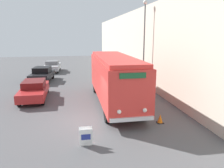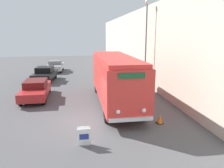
{
  "view_description": "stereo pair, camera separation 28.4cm",
  "coord_description": "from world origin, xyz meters",
  "px_view_note": "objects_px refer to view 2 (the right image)",
  "views": [
    {
      "loc": [
        -0.93,
        -11.65,
        4.82
      ],
      "look_at": [
        1.28,
        0.76,
        1.97
      ],
      "focal_mm": 35.0,
      "sensor_mm": 36.0,
      "label": 1
    },
    {
      "loc": [
        -0.65,
        -11.69,
        4.82
      ],
      "look_at": [
        1.28,
        0.76,
        1.97
      ],
      "focal_mm": 35.0,
      "sensor_mm": 36.0,
      "label": 2
    }
  ],
  "objects_px": {
    "streetlamp": "(146,34)",
    "traffic_cone": "(160,119)",
    "sign_board": "(84,137)",
    "parked_car_far": "(55,66)",
    "parked_car_mid": "(45,74)",
    "vintage_bus": "(115,77)",
    "parked_car_near": "(36,89)"
  },
  "relations": [
    {
      "from": "vintage_bus",
      "to": "streetlamp",
      "type": "xyz_separation_m",
      "value": [
        3.36,
        3.88,
        2.94
      ]
    },
    {
      "from": "streetlamp",
      "to": "parked_car_near",
      "type": "relative_size",
      "value": 1.59
    },
    {
      "from": "streetlamp",
      "to": "parked_car_near",
      "type": "height_order",
      "value": "streetlamp"
    },
    {
      "from": "vintage_bus",
      "to": "parked_car_mid",
      "type": "bearing_deg",
      "value": 124.52
    },
    {
      "from": "parked_car_far",
      "to": "traffic_cone",
      "type": "xyz_separation_m",
      "value": [
        7.43,
        -19.07,
        -0.5
      ]
    },
    {
      "from": "streetlamp",
      "to": "parked_car_far",
      "type": "height_order",
      "value": "streetlamp"
    },
    {
      "from": "parked_car_mid",
      "to": "traffic_cone",
      "type": "xyz_separation_m",
      "value": [
        7.94,
        -12.82,
        -0.53
      ]
    },
    {
      "from": "sign_board",
      "to": "streetlamp",
      "type": "relative_size",
      "value": 0.11
    },
    {
      "from": "traffic_cone",
      "to": "parked_car_mid",
      "type": "bearing_deg",
      "value": 121.76
    },
    {
      "from": "sign_board",
      "to": "parked_car_far",
      "type": "xyz_separation_m",
      "value": [
        -3.19,
        20.88,
        0.34
      ]
    },
    {
      "from": "vintage_bus",
      "to": "streetlamp",
      "type": "relative_size",
      "value": 1.25
    },
    {
      "from": "traffic_cone",
      "to": "sign_board",
      "type": "bearing_deg",
      "value": -156.8
    },
    {
      "from": "vintage_bus",
      "to": "traffic_cone",
      "type": "height_order",
      "value": "vintage_bus"
    },
    {
      "from": "traffic_cone",
      "to": "streetlamp",
      "type": "bearing_deg",
      "value": 79.05
    },
    {
      "from": "streetlamp",
      "to": "parked_car_near",
      "type": "xyz_separation_m",
      "value": [
        -9.21,
        -1.64,
        -4.13
      ]
    },
    {
      "from": "sign_board",
      "to": "parked_car_mid",
      "type": "distance_m",
      "value": 15.1
    },
    {
      "from": "sign_board",
      "to": "parked_car_mid",
      "type": "bearing_deg",
      "value": 104.19
    },
    {
      "from": "parked_car_far",
      "to": "traffic_cone",
      "type": "distance_m",
      "value": 20.47
    },
    {
      "from": "parked_car_near",
      "to": "parked_car_mid",
      "type": "height_order",
      "value": "parked_car_mid"
    },
    {
      "from": "streetlamp",
      "to": "parked_car_mid",
      "type": "bearing_deg",
      "value": 152.22
    },
    {
      "from": "streetlamp",
      "to": "parked_car_far",
      "type": "relative_size",
      "value": 1.78
    },
    {
      "from": "vintage_bus",
      "to": "sign_board",
      "type": "relative_size",
      "value": 11.58
    },
    {
      "from": "streetlamp",
      "to": "parked_car_mid",
      "type": "height_order",
      "value": "streetlamp"
    },
    {
      "from": "parked_car_mid",
      "to": "traffic_cone",
      "type": "height_order",
      "value": "parked_car_mid"
    },
    {
      "from": "vintage_bus",
      "to": "streetlamp",
      "type": "height_order",
      "value": "streetlamp"
    },
    {
      "from": "streetlamp",
      "to": "parked_car_mid",
      "type": "xyz_separation_m",
      "value": [
        -9.46,
        4.98,
        -4.08
      ]
    },
    {
      "from": "parked_car_mid",
      "to": "sign_board",
      "type": "bearing_deg",
      "value": -69.84
    },
    {
      "from": "vintage_bus",
      "to": "parked_car_near",
      "type": "height_order",
      "value": "vintage_bus"
    },
    {
      "from": "vintage_bus",
      "to": "parked_car_far",
      "type": "bearing_deg",
      "value": 110.28
    },
    {
      "from": "streetlamp",
      "to": "traffic_cone",
      "type": "relative_size",
      "value": 15.57
    },
    {
      "from": "streetlamp",
      "to": "parked_car_mid",
      "type": "distance_m",
      "value": 11.44
    },
    {
      "from": "streetlamp",
      "to": "traffic_cone",
      "type": "distance_m",
      "value": 9.22
    }
  ]
}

